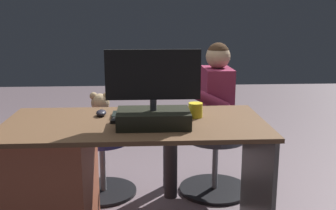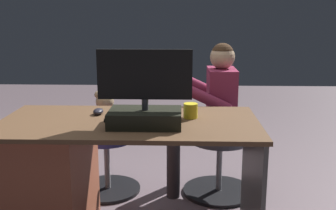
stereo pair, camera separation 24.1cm
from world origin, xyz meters
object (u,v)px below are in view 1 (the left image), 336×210
Objects in this scene: monitor at (153,105)px; teddy_bear at (101,116)px; keyboard at (148,115)px; person at (206,106)px; computer_mouse at (101,113)px; visitor_chair at (215,157)px; tv_remote at (116,119)px; cup at (195,110)px; desk at (68,181)px; office_chair_teddy at (102,159)px.

monitor reaches higher than teddy_bear.
person is at bearing -126.94° from keyboard.
computer_mouse is 1.09m from visitor_chair.
tv_remote is 1.08m from visitor_chair.
computer_mouse is 0.64× the size of tv_remote.
teddy_bear is at bearing -45.68° from cup.
desk is at bearing 5.49° from cup.
teddy_bear is at bearing -70.45° from tv_remote.
cup is at bearing 68.98° from visitor_chair.
teddy_bear is at bearing -60.02° from keyboard.
office_chair_teddy is 0.87m from person.
teddy_bear reaches higher than visitor_chair.
keyboard is at bearing -166.23° from desk.
computer_mouse is at bearing -4.96° from keyboard.
desk is at bearing 37.48° from person.
keyboard is 0.20m from tv_remote.
computer_mouse is (-0.19, -0.14, 0.37)m from desk.
tv_remote is at bearing 47.32° from person.
tv_remote is (0.46, 0.05, -0.03)m from cup.
office_chair_teddy is (0.37, -0.79, -0.59)m from monitor.
cup reaches higher than office_chair_teddy.
keyboard is at bearing -147.66° from tv_remote.
cup is 0.65m from person.
computer_mouse is 0.91m from person.
teddy_bear is 0.59× the size of visitor_chair.
monitor is 0.26m from tv_remote.
monitor is at bearing 169.08° from desk.
computer_mouse reaches higher than desk.
desk is 2.71× the size of visitor_chair.
monitor is at bearing 58.18° from visitor_chair.
office_chair_teddy is at bearing -70.23° from tv_remote.
cup is 0.85m from visitor_chair.
computer_mouse is at bearing -6.86° from cup.
monitor is at bearing 33.80° from cup.
monitor reaches higher than desk.
tv_remote is at bearing 43.65° from visitor_chair.
visitor_chair is (-0.80, -0.55, -0.50)m from computer_mouse.
keyboard is at bearing -8.74° from cup.
teddy_bear is (0.37, -0.81, -0.26)m from monitor.
person reaches higher than teddy_bear.
monitor is at bearing 142.51° from computer_mouse.
keyboard is 0.83m from office_chair_teddy.
tv_remote is 0.13× the size of person.
cup is at bearing 134.85° from office_chair_teddy.
office_chair_teddy is at bearing -64.91° from monitor.
computer_mouse reaches higher than tv_remote.
person is at bearing -126.54° from tv_remote.
tv_remote is at bearing 103.63° from office_chair_teddy.
teddy_bear reaches higher than desk.
person is (-0.78, 0.02, 0.07)m from teddy_bear.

